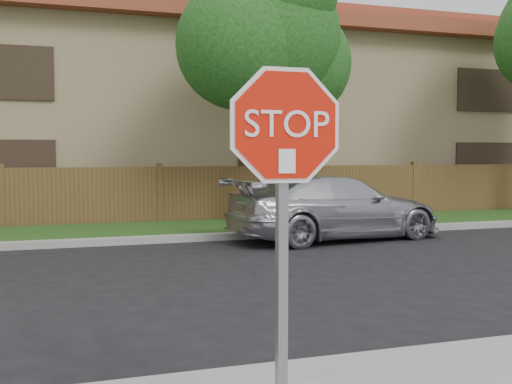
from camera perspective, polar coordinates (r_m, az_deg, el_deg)
name	(u,v)px	position (r m, az deg, el deg)	size (l,w,h in m)	color
ground	(347,364)	(5.91, 8.62, -15.87)	(90.00, 90.00, 0.00)	black
far_curb	(182,238)	(13.50, -7.02, -4.39)	(70.00, 0.30, 0.15)	gray
grass_strip	(170,230)	(15.11, -8.19, -3.59)	(70.00, 3.00, 0.12)	#1E4714
fence	(160,196)	(16.61, -9.14, -0.37)	(70.00, 0.12, 1.60)	#543C1D
apartment_building	(135,110)	(22.17, -11.43, 7.69)	(35.20, 9.20, 7.20)	#98885E
tree_mid	(269,39)	(15.66, 1.20, 14.41)	(4.80, 3.90, 7.35)	#382B21
stop_sign	(284,177)	(3.74, 2.73, 1.43)	(1.01, 0.13, 2.55)	gray
sedan_right	(336,207)	(13.81, 7.59, -1.45)	(2.06, 5.07, 1.47)	#AFB0B6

